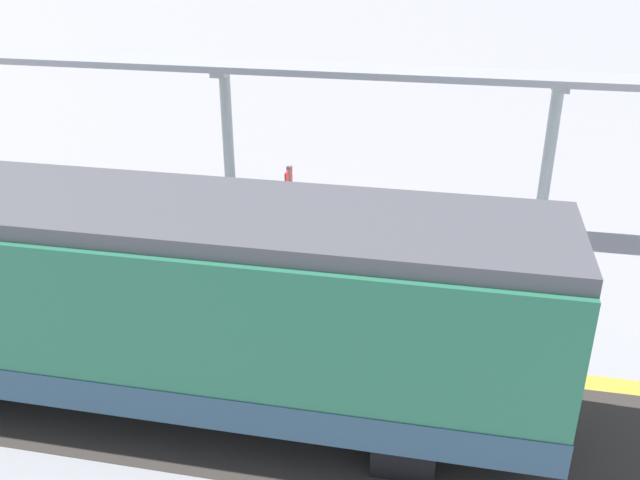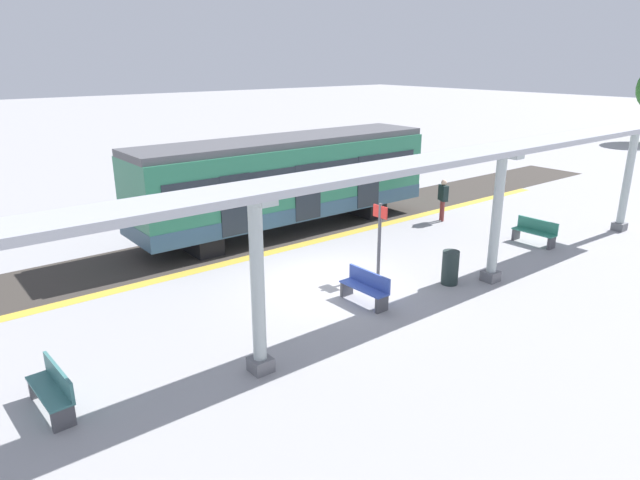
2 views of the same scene
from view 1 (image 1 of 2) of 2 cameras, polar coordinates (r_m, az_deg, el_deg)
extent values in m
plane|color=#9A999C|center=(15.43, 2.71, -2.69)|extent=(176.00, 176.00, 0.00)
cube|color=gold|center=(12.76, 0.43, -9.15)|extent=(0.43, 30.44, 0.01)
cube|color=#38332D|center=(11.34, -1.40, -14.21)|extent=(3.20, 42.44, 0.01)
cube|color=#2A7555|center=(10.83, -12.33, -4.51)|extent=(2.60, 11.69, 2.60)
cube|color=#2F4F67|center=(11.36, -11.86, -9.01)|extent=(2.63, 11.71, 0.55)
cube|color=#515156|center=(10.22, -13.05, 2.44)|extent=(2.39, 11.69, 0.24)
cube|color=#1E262D|center=(11.75, -10.00, -0.12)|extent=(0.03, 10.75, 0.84)
cube|color=#1E262D|center=(11.34, 4.16, -3.94)|extent=(0.04, 1.10, 2.00)
cube|color=#1E262D|center=(12.01, -9.79, -2.53)|extent=(0.04, 1.10, 2.00)
cube|color=#1E262D|center=(13.29, -21.65, -1.21)|extent=(0.04, 1.10, 2.00)
cube|color=black|center=(10.96, 7.34, -13.92)|extent=(2.21, 0.90, 0.64)
cube|color=slate|center=(18.00, 17.47, 0.86)|extent=(0.44, 0.44, 0.30)
cylinder|color=#A8B3B2|center=(17.37, 18.24, 6.35)|extent=(0.28, 0.28, 3.35)
cube|color=#A8B3B2|center=(16.93, 19.04, 11.90)|extent=(1.10, 0.36, 0.12)
cube|color=slate|center=(18.78, -7.26, 2.88)|extent=(0.44, 0.44, 0.30)
cylinder|color=#A8B3B2|center=(18.18, -7.57, 8.21)|extent=(0.28, 0.28, 3.35)
cube|color=#A8B3B2|center=(17.76, -7.89, 13.56)|extent=(1.10, 0.36, 0.12)
cube|color=#A8AAB2|center=(16.89, 4.40, 13.62)|extent=(1.20, 24.35, 0.16)
cube|color=#2F8069|center=(19.41, -19.75, 3.22)|extent=(1.51, 0.48, 0.04)
cube|color=#2F8069|center=(19.42, -20.33, 3.85)|extent=(1.50, 0.10, 0.40)
cube|color=#4C4C51|center=(20.03, -18.76, 3.32)|extent=(0.11, 0.40, 0.42)
cube|color=#4C4C51|center=(18.96, -20.60, 1.82)|extent=(0.11, 0.40, 0.42)
cube|color=#3650AB|center=(16.80, 4.39, 1.34)|extent=(1.51, 0.46, 0.04)
cube|color=#3650AB|center=(16.73, 3.77, 2.08)|extent=(1.50, 0.08, 0.40)
cube|color=#4C4C51|center=(17.50, 4.62, 1.51)|extent=(0.11, 0.40, 0.42)
cube|color=#4C4C51|center=(16.29, 4.08, -0.34)|extent=(0.11, 0.40, 0.42)
cylinder|color=#23302E|center=(17.80, -4.51, 2.93)|extent=(0.48, 0.48, 0.99)
cylinder|color=#4C4C51|center=(15.69, -2.54, 2.25)|extent=(0.10, 0.10, 2.20)
cube|color=red|center=(15.38, -2.60, 5.17)|extent=(0.56, 0.04, 0.36)
camera|label=2|loc=(26.31, 30.15, 19.90)|focal=31.32mm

